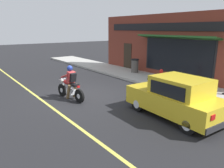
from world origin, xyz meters
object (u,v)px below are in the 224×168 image
at_px(car_hatchback, 176,98).
at_px(fire_hydrant, 161,77).
at_px(motorcycle_with_rider, 70,85).
at_px(trash_bin, 135,66).

xyz_separation_m(car_hatchback, fire_hydrant, (3.03, 3.33, -0.19)).
bearing_deg(car_hatchback, motorcycle_with_rider, 116.68).
bearing_deg(car_hatchback, fire_hydrant, 47.64).
bearing_deg(motorcycle_with_rider, car_hatchback, -63.32).
distance_m(motorcycle_with_rider, car_hatchback, 4.80).
xyz_separation_m(fire_hydrant, trash_bin, (1.19, 3.50, 0.06)).
xyz_separation_m(motorcycle_with_rider, car_hatchback, (2.16, -4.29, 0.09)).
distance_m(fire_hydrant, trash_bin, 3.70).
bearing_deg(fire_hydrant, motorcycle_with_rider, 169.45).
bearing_deg(fire_hydrant, car_hatchback, -132.36).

